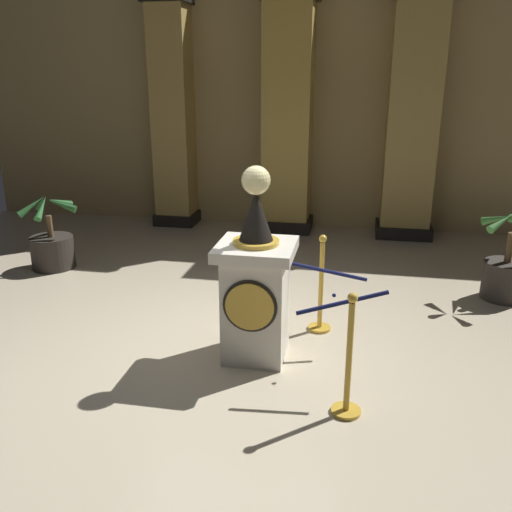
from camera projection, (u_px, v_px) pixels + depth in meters
ground_plane at (225, 345)px, 5.44m from camera, size 11.34×11.34×0.00m
back_wall at (291, 110)px, 9.30m from camera, size 11.34×0.16×3.99m
pedestal_clock at (256, 286)px, 5.01m from camera, size 0.70×0.70×1.83m
stanchion_near at (348, 373)px, 4.23m from camera, size 0.24×0.24×1.03m
stanchion_far at (321, 297)px, 5.66m from camera, size 0.24×0.24×1.04m
velvet_rope at (334, 286)px, 4.81m from camera, size 0.92×0.94×0.22m
column_left at (174, 116)px, 9.37m from camera, size 0.75×0.75×3.83m
column_right at (412, 119)px, 8.66m from camera, size 0.94×0.94×3.83m
column_centre_rear at (288, 117)px, 9.02m from camera, size 0.93×0.93×3.83m
potted_palm_left at (52, 247)px, 7.54m from camera, size 0.74×0.76×1.07m
potted_palm_right at (505, 273)px, 6.47m from camera, size 0.71×0.72×1.10m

